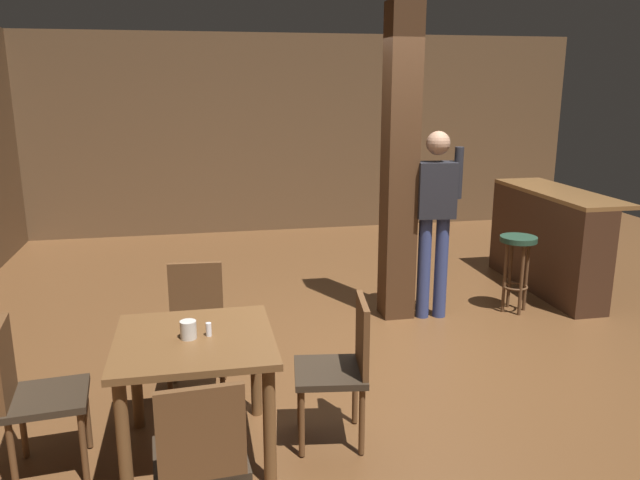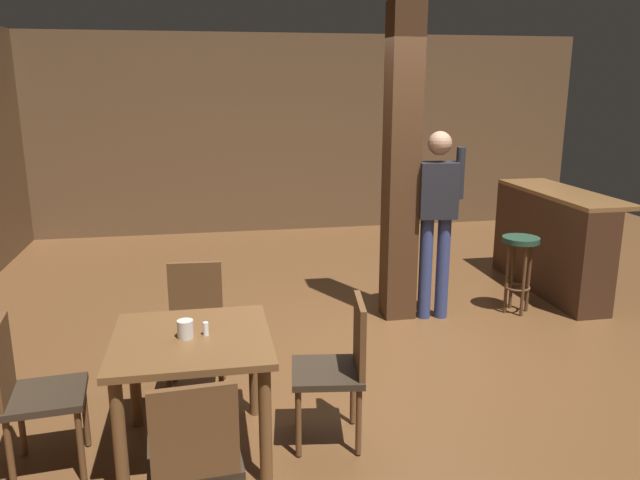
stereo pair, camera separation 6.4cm
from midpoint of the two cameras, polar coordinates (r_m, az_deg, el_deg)
name	(u,v)px [view 2 (the right image)]	position (r m, az deg, el deg)	size (l,w,h in m)	color
ground_plane	(406,349)	(5.27, 8.25, -9.80)	(10.80, 10.80, 0.00)	brown
wall_back	(312,134)	(9.21, -0.52, 9.67)	(8.00, 0.10, 2.80)	brown
pillar	(401,167)	(5.63, 7.77, 6.64)	(0.28, 0.28, 2.80)	#422816
dining_table	(192,358)	(3.69, -11.10, -10.52)	(0.89, 0.89, 0.73)	brown
chair_west	(29,388)	(3.83, -24.60, -12.24)	(0.46, 0.46, 0.89)	#2D2319
chair_east	(340,363)	(3.79, 2.31, -11.19)	(0.47, 0.47, 0.89)	#2D2319
chair_south	(195,455)	(3.01, -10.76, -18.74)	(0.45, 0.45, 0.89)	#2D2319
chair_north	(195,321)	(4.49, -10.93, -7.26)	(0.45, 0.45, 0.89)	#2D2319
napkin_cup	(185,329)	(3.61, -11.71, -7.98)	(0.09, 0.09, 0.10)	beige
salt_shaker	(206,329)	(3.63, -9.90, -8.01)	(0.03, 0.03, 0.08)	silver
standing_person	(437,212)	(5.70, 10.93, 2.53)	(0.47, 0.24, 1.72)	black
bar_counter	(550,241)	(6.90, 20.54, -0.06)	(0.56, 1.75, 1.05)	brown
bar_stool_near	(520,256)	(6.13, 18.07, -1.44)	(0.34, 0.34, 0.74)	#1E3828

